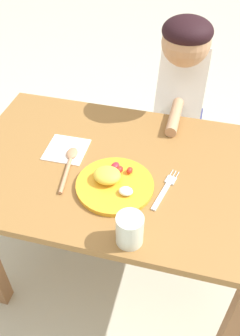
{
  "coord_description": "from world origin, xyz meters",
  "views": [
    {
      "loc": [
        0.22,
        -0.89,
        1.54
      ],
      "look_at": [
        -0.0,
        -0.03,
        0.69
      ],
      "focal_mm": 39.04,
      "sensor_mm": 36.0,
      "label": 1
    }
  ],
  "objects_px": {
    "plate": "(113,183)",
    "person": "(178,112)",
    "fork": "(165,190)",
    "drinking_cup": "(130,230)",
    "spoon": "(69,162)"
  },
  "relations": [
    {
      "from": "plate",
      "to": "person",
      "type": "height_order",
      "value": "person"
    },
    {
      "from": "fork",
      "to": "person",
      "type": "distance_m",
      "value": 0.58
    },
    {
      "from": "person",
      "to": "drinking_cup",
      "type": "bearing_deg",
      "value": 87.09
    },
    {
      "from": "spoon",
      "to": "drinking_cup",
      "type": "bearing_deg",
      "value": -141.66
    },
    {
      "from": "drinking_cup",
      "to": "person",
      "type": "xyz_separation_m",
      "value": [
        0.04,
        0.79,
        -0.13
      ]
    },
    {
      "from": "plate",
      "to": "drinking_cup",
      "type": "xyz_separation_m",
      "value": [
        0.1,
        -0.2,
        0.03
      ]
    },
    {
      "from": "fork",
      "to": "drinking_cup",
      "type": "relative_size",
      "value": 1.95
    },
    {
      "from": "plate",
      "to": "person",
      "type": "relative_size",
      "value": 0.25
    },
    {
      "from": "plate",
      "to": "drinking_cup",
      "type": "relative_size",
      "value": 2.56
    },
    {
      "from": "drinking_cup",
      "to": "spoon",
      "type": "bearing_deg",
      "value": 136.86
    },
    {
      "from": "plate",
      "to": "fork",
      "type": "bearing_deg",
      "value": 7.88
    },
    {
      "from": "person",
      "to": "spoon",
      "type": "bearing_deg",
      "value": 59.07
    },
    {
      "from": "plate",
      "to": "fork",
      "type": "distance_m",
      "value": 0.17
    },
    {
      "from": "plate",
      "to": "spoon",
      "type": "height_order",
      "value": "plate"
    },
    {
      "from": "spoon",
      "to": "drinking_cup",
      "type": "height_order",
      "value": "drinking_cup"
    }
  ]
}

